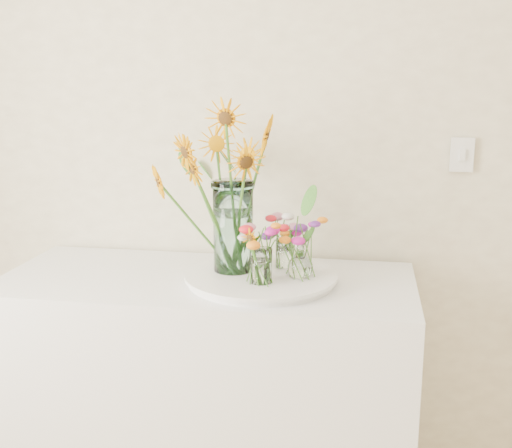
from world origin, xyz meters
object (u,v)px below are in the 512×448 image
object	(u,v)px
small_vase_b	(300,260)
counter	(208,398)
small_vase_a	(261,266)
small_vase_c	(284,254)
mason_jar	(233,227)
tray	(261,279)

from	to	relation	value
small_vase_b	counter	bearing A→B (deg)	175.60
small_vase_a	small_vase_c	distance (m)	0.19
small_vase_a	small_vase_b	bearing A→B (deg)	36.37
small_vase_a	mason_jar	bearing A→B (deg)	134.47
tray	small_vase_b	bearing A→B (deg)	-3.09
small_vase_b	small_vase_c	distance (m)	0.12
tray	small_vase_c	distance (m)	0.13
tray	small_vase_a	world-z (taller)	small_vase_a
tray	small_vase_b	xyz separation A→B (m)	(0.13, -0.01, 0.07)
mason_jar	small_vase_a	bearing A→B (deg)	-45.53
mason_jar	small_vase_c	world-z (taller)	mason_jar
small_vase_a	small_vase_b	size ratio (longest dim) A/B	0.96
counter	tray	xyz separation A→B (m)	(0.19, -0.02, 0.46)
small_vase_c	small_vase_a	bearing A→B (deg)	-104.70
small_vase_a	small_vase_b	xyz separation A→B (m)	(0.11, 0.08, 0.00)
tray	small_vase_c	world-z (taller)	small_vase_c
counter	small_vase_a	world-z (taller)	small_vase_a
counter	mason_jar	xyz separation A→B (m)	(0.09, 0.01, 0.63)
small_vase_b	tray	bearing A→B (deg)	176.91
small_vase_b	small_vase_c	world-z (taller)	small_vase_b
tray	counter	bearing A→B (deg)	174.71
counter	small_vase_c	bearing A→B (deg)	16.69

